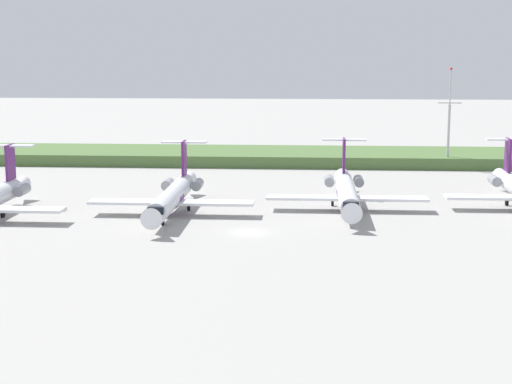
% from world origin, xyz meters
% --- Properties ---
extents(ground_plane, '(500.00, 500.00, 0.00)m').
position_xyz_m(ground_plane, '(0.00, 30.00, 0.00)').
color(ground_plane, '#9E9B96').
extents(grass_berm, '(320.00, 20.00, 2.29)m').
position_xyz_m(grass_berm, '(0.00, 64.47, 1.14)').
color(grass_berm, '#4C6B38').
rests_on(grass_berm, ground).
extents(regional_jet_second, '(22.81, 31.00, 9.00)m').
position_xyz_m(regional_jet_second, '(-11.56, 11.29, 2.54)').
color(regional_jet_second, silver).
rests_on(regional_jet_second, ground).
extents(regional_jet_third, '(22.81, 31.00, 9.00)m').
position_xyz_m(regional_jet_third, '(12.74, 16.21, 2.54)').
color(regional_jet_third, silver).
rests_on(regional_jet_third, ground).
extents(antenna_mast, '(4.40, 0.50, 19.31)m').
position_xyz_m(antenna_mast, '(33.90, 57.17, 8.08)').
color(antenna_mast, '#B2B2B7').
rests_on(antenna_mast, ground).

